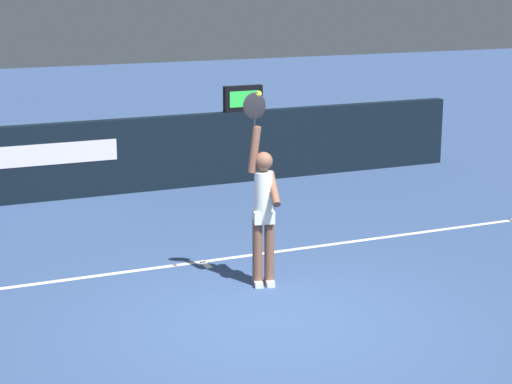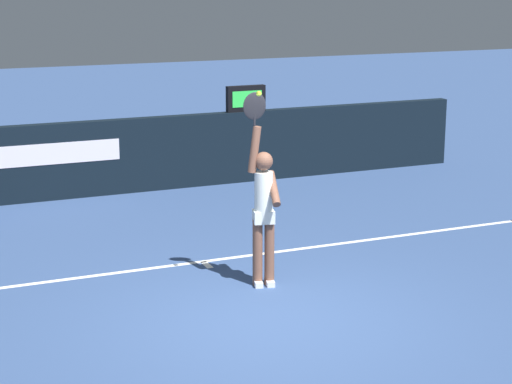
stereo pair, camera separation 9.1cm
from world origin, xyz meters
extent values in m
plane|color=#334C7B|center=(0.00, 0.00, 0.00)|extent=(60.00, 60.00, 0.00)
cube|color=white|center=(0.00, 2.33, 0.00)|extent=(10.62, 0.09, 0.00)
cube|color=white|center=(0.00, 2.18, 0.00)|extent=(0.09, 0.30, 0.00)
cube|color=black|center=(0.00, 6.67, 0.67)|extent=(13.80, 0.22, 1.35)
cube|color=silver|center=(-1.29, 6.56, 0.84)|extent=(2.49, 0.01, 0.37)
cube|color=black|center=(2.44, 6.67, 1.59)|extent=(0.76, 0.13, 0.48)
cube|color=#33E54C|center=(2.44, 6.60, 1.59)|extent=(0.59, 0.01, 0.30)
cylinder|color=brown|center=(0.47, 1.12, 0.43)|extent=(0.13, 0.13, 0.86)
cylinder|color=brown|center=(0.32, 1.16, 0.43)|extent=(0.13, 0.13, 0.86)
cube|color=white|center=(0.46, 1.10, 0.04)|extent=(0.15, 0.26, 0.07)
cube|color=white|center=(0.31, 1.14, 0.04)|extent=(0.15, 0.26, 0.07)
cylinder|color=white|center=(0.39, 1.14, 1.17)|extent=(0.23, 0.23, 0.61)
cube|color=white|center=(0.39, 1.14, 0.90)|extent=(0.30, 0.27, 0.16)
sphere|color=brown|center=(0.39, 1.14, 1.61)|extent=(0.23, 0.23, 0.23)
cylinder|color=brown|center=(0.28, 1.17, 1.76)|extent=(0.19, 0.14, 0.58)
cylinder|color=brown|center=(0.49, 1.06, 1.27)|extent=(0.21, 0.49, 0.39)
ellipsoid|color=black|center=(0.28, 1.17, 2.30)|extent=(0.31, 0.10, 0.37)
cylinder|color=black|center=(0.28, 1.17, 2.11)|extent=(0.03, 0.03, 0.18)
sphere|color=#CDE434|center=(0.19, 0.83, 2.50)|extent=(0.07, 0.07, 0.07)
camera|label=1|loc=(-4.00, -8.67, 3.85)|focal=62.41mm
camera|label=2|loc=(-3.92, -8.70, 3.85)|focal=62.41mm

